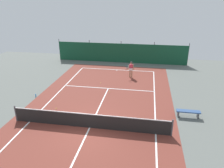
{
  "coord_description": "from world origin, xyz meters",
  "views": [
    {
      "loc": [
        3.32,
        -11.1,
        7.62
      ],
      "look_at": [
        0.52,
        5.34,
        0.9
      ],
      "focal_mm": 34.29,
      "sensor_mm": 36.0,
      "label": 1
    }
  ],
  "objects_px": {
    "tennis_player": "(131,68)",
    "parked_car": "(128,51)",
    "tennis_ball_by_sideline": "(110,92)",
    "tennis_net": "(89,121)",
    "courtside_bench": "(188,112)",
    "tennis_ball_near_player": "(101,83)",
    "water_bottle": "(36,95)",
    "tennis_ball_midcourt": "(56,108)"
  },
  "relations": [
    {
      "from": "tennis_net",
      "to": "courtside_bench",
      "type": "relative_size",
      "value": 6.33
    },
    {
      "from": "tennis_ball_by_sideline",
      "to": "courtside_bench",
      "type": "distance_m",
      "value": 6.85
    },
    {
      "from": "tennis_ball_near_player",
      "to": "parked_car",
      "type": "height_order",
      "value": "parked_car"
    },
    {
      "from": "tennis_net",
      "to": "tennis_ball_near_player",
      "type": "height_order",
      "value": "tennis_net"
    },
    {
      "from": "tennis_net",
      "to": "courtside_bench",
      "type": "distance_m",
      "value": 6.75
    },
    {
      "from": "courtside_bench",
      "to": "tennis_player",
      "type": "bearing_deg",
      "value": 122.11
    },
    {
      "from": "tennis_ball_by_sideline",
      "to": "courtside_bench",
      "type": "bearing_deg",
      "value": -27.85
    },
    {
      "from": "tennis_ball_midcourt",
      "to": "parked_car",
      "type": "height_order",
      "value": "parked_car"
    },
    {
      "from": "tennis_ball_by_sideline",
      "to": "tennis_ball_midcourt",
      "type": "bearing_deg",
      "value": -132.98
    },
    {
      "from": "water_bottle",
      "to": "tennis_ball_near_player",
      "type": "bearing_deg",
      "value": 39.51
    },
    {
      "from": "tennis_ball_near_player",
      "to": "water_bottle",
      "type": "bearing_deg",
      "value": -140.49
    },
    {
      "from": "tennis_player",
      "to": "tennis_ball_near_player",
      "type": "xyz_separation_m",
      "value": [
        -2.7,
        -2.13,
        -0.93
      ]
    },
    {
      "from": "parked_car",
      "to": "water_bottle",
      "type": "distance_m",
      "value": 15.54
    },
    {
      "from": "parked_car",
      "to": "courtside_bench",
      "type": "distance_m",
      "value": 16.52
    },
    {
      "from": "tennis_ball_midcourt",
      "to": "tennis_ball_by_sideline",
      "type": "height_order",
      "value": "same"
    },
    {
      "from": "tennis_ball_near_player",
      "to": "parked_car",
      "type": "xyz_separation_m",
      "value": [
        1.6,
        10.35,
        0.81
      ]
    },
    {
      "from": "tennis_net",
      "to": "water_bottle",
      "type": "distance_m",
      "value": 6.75
    },
    {
      "from": "tennis_ball_midcourt",
      "to": "courtside_bench",
      "type": "xyz_separation_m",
      "value": [
        9.41,
        0.42,
        0.34
      ]
    },
    {
      "from": "tennis_ball_midcourt",
      "to": "parked_car",
      "type": "bearing_deg",
      "value": 76.79
    },
    {
      "from": "tennis_net",
      "to": "tennis_ball_by_sideline",
      "type": "bearing_deg",
      "value": 87.3
    },
    {
      "from": "tennis_ball_by_sideline",
      "to": "courtside_bench",
      "type": "relative_size",
      "value": 0.04
    },
    {
      "from": "tennis_ball_near_player",
      "to": "tennis_ball_midcourt",
      "type": "relative_size",
      "value": 1.0
    },
    {
      "from": "tennis_net",
      "to": "tennis_player",
      "type": "bearing_deg",
      "value": 79.85
    },
    {
      "from": "tennis_net",
      "to": "tennis_ball_by_sideline",
      "type": "xyz_separation_m",
      "value": [
        0.26,
        5.59,
        -0.48
      ]
    },
    {
      "from": "tennis_ball_by_sideline",
      "to": "parked_car",
      "type": "bearing_deg",
      "value": 88.26
    },
    {
      "from": "tennis_player",
      "to": "tennis_ball_midcourt",
      "type": "xyz_separation_m",
      "value": [
        -4.84,
        -7.71,
        -0.93
      ]
    },
    {
      "from": "tennis_player",
      "to": "parked_car",
      "type": "height_order",
      "value": "parked_car"
    },
    {
      "from": "tennis_ball_midcourt",
      "to": "tennis_ball_by_sideline",
      "type": "bearing_deg",
      "value": 47.02
    },
    {
      "from": "tennis_ball_midcourt",
      "to": "water_bottle",
      "type": "relative_size",
      "value": 0.28
    },
    {
      "from": "tennis_player",
      "to": "parked_car",
      "type": "relative_size",
      "value": 0.37
    },
    {
      "from": "tennis_ball_midcourt",
      "to": "parked_car",
      "type": "distance_m",
      "value": 16.37
    },
    {
      "from": "courtside_bench",
      "to": "tennis_ball_near_player",
      "type": "bearing_deg",
      "value": 144.65
    },
    {
      "from": "tennis_ball_near_player",
      "to": "water_bottle",
      "type": "distance_m",
      "value": 6.05
    },
    {
      "from": "tennis_player",
      "to": "courtside_bench",
      "type": "height_order",
      "value": "tennis_player"
    },
    {
      "from": "tennis_ball_near_player",
      "to": "courtside_bench",
      "type": "bearing_deg",
      "value": -35.35
    },
    {
      "from": "tennis_player",
      "to": "tennis_ball_by_sideline",
      "type": "bearing_deg",
      "value": 85.27
    },
    {
      "from": "tennis_player",
      "to": "water_bottle",
      "type": "bearing_deg",
      "value": 54.13
    },
    {
      "from": "tennis_net",
      "to": "tennis_player",
      "type": "height_order",
      "value": "tennis_player"
    },
    {
      "from": "tennis_ball_by_sideline",
      "to": "water_bottle",
      "type": "relative_size",
      "value": 0.28
    },
    {
      "from": "tennis_ball_near_player",
      "to": "courtside_bench",
      "type": "relative_size",
      "value": 0.04
    },
    {
      "from": "tennis_net",
      "to": "courtside_bench",
      "type": "xyz_separation_m",
      "value": [
        6.31,
        2.4,
        -0.14
      ]
    },
    {
      "from": "tennis_player",
      "to": "water_bottle",
      "type": "xyz_separation_m",
      "value": [
        -7.36,
        -5.98,
        -0.84
      ]
    }
  ]
}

